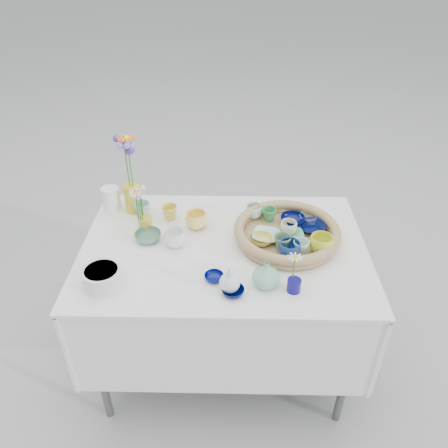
{
  "coord_description": "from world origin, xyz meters",
  "views": [
    {
      "loc": [
        0.03,
        -1.54,
        1.95
      ],
      "look_at": [
        0.0,
        0.02,
        0.87
      ],
      "focal_mm": 35.0,
      "sensor_mm": 36.0,
      "label": 1
    }
  ],
  "objects_px": {
    "bud_vase_seafoam": "(266,274)",
    "display_table": "(224,358)",
    "tall_vase_yellow": "(132,198)",
    "wicker_tray": "(287,233)"
  },
  "relations": [
    {
      "from": "wicker_tray",
      "to": "bud_vase_seafoam",
      "type": "distance_m",
      "value": 0.32
    },
    {
      "from": "wicker_tray",
      "to": "bud_vase_seafoam",
      "type": "xyz_separation_m",
      "value": [
        -0.11,
        -0.3,
        0.02
      ]
    },
    {
      "from": "bud_vase_seafoam",
      "to": "display_table",
      "type": "bearing_deg",
      "value": 123.96
    },
    {
      "from": "tall_vase_yellow",
      "to": "wicker_tray",
      "type": "bearing_deg",
      "value": -17.67
    },
    {
      "from": "display_table",
      "to": "tall_vase_yellow",
      "type": "relative_size",
      "value": 8.76
    },
    {
      "from": "wicker_tray",
      "to": "tall_vase_yellow",
      "type": "bearing_deg",
      "value": 162.33
    },
    {
      "from": "bud_vase_seafoam",
      "to": "tall_vase_yellow",
      "type": "height_order",
      "value": "tall_vase_yellow"
    },
    {
      "from": "display_table",
      "to": "wicker_tray",
      "type": "distance_m",
      "value": 0.85
    },
    {
      "from": "bud_vase_seafoam",
      "to": "wicker_tray",
      "type": "bearing_deg",
      "value": 69.77
    },
    {
      "from": "bud_vase_seafoam",
      "to": "tall_vase_yellow",
      "type": "relative_size",
      "value": 0.79
    }
  ]
}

